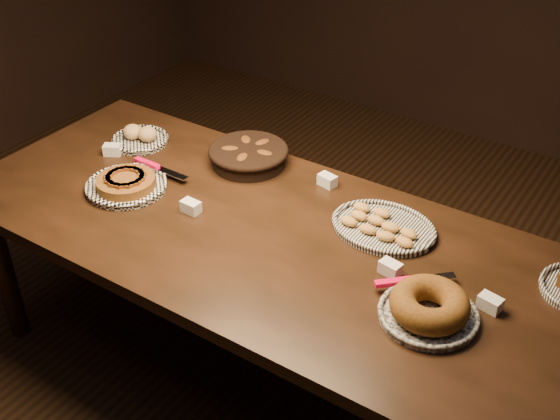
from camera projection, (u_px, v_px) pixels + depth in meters
The scene contains 8 objects.
ground at pixel (270, 379), 2.88m from camera, with size 5.00×5.00×0.00m, color black.
buffet_table at pixel (268, 248), 2.50m from camera, with size 2.40×1.00×0.75m.
apple_tart_plate at pixel (126, 184), 2.68m from camera, with size 0.33×0.33×0.06m.
madeleine_platter at pixel (382, 227), 2.46m from camera, with size 0.37×0.31×0.04m.
bundt_cake_plate at pixel (429, 308), 2.08m from camera, with size 0.35×0.37×0.09m.
croissant_basket at pixel (249, 154), 2.83m from camera, with size 0.36×0.36×0.08m.
bread_roll_plate at pixel (140, 137), 2.99m from camera, with size 0.24×0.24×0.08m.
tent_cards at pixel (289, 215), 2.51m from camera, with size 1.71×0.49×0.04m.
Camera 1 is at (1.14, -1.64, 2.19)m, focal length 45.00 mm.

